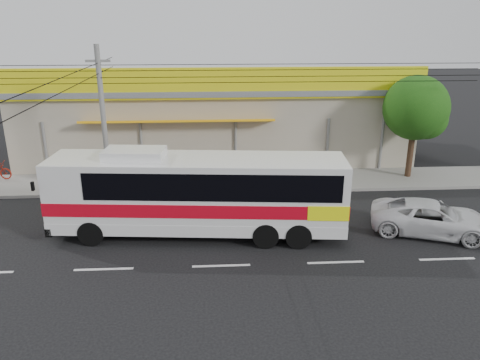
# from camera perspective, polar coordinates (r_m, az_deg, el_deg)

# --- Properties ---
(ground) EXTENTS (120.00, 120.00, 0.00)m
(ground) POSITION_cam_1_polar(r_m,az_deg,el_deg) (18.60, -2.46, -6.61)
(ground) COLOR black
(ground) RESTS_ON ground
(sidewalk) EXTENTS (30.00, 3.20, 0.15)m
(sidewalk) POSITION_cam_1_polar(r_m,az_deg,el_deg) (24.12, -2.73, -0.23)
(sidewalk) COLOR gray
(sidewalk) RESTS_ON ground
(lane_markings) EXTENTS (50.00, 0.12, 0.01)m
(lane_markings) POSITION_cam_1_polar(r_m,az_deg,el_deg) (16.38, -2.30, -10.41)
(lane_markings) COLOR silver
(lane_markings) RESTS_ON ground
(storefront_building) EXTENTS (22.60, 9.20, 5.70)m
(storefront_building) POSITION_cam_1_polar(r_m,az_deg,el_deg) (28.87, -2.97, 7.62)
(storefront_building) COLOR #A19A82
(storefront_building) RESTS_ON ground
(coach_bus) EXTENTS (11.37, 3.37, 3.45)m
(coach_bus) POSITION_cam_1_polar(r_m,az_deg,el_deg) (17.92, -4.63, -1.26)
(coach_bus) COLOR silver
(coach_bus) RESTS_ON ground
(motorbike_dark) EXTENTS (1.62, 0.59, 0.95)m
(motorbike_dark) POSITION_cam_1_polar(r_m,az_deg,el_deg) (25.51, -20.92, 0.89)
(motorbike_dark) COLOR black
(motorbike_dark) RESTS_ON sidewalk
(white_car) EXTENTS (5.10, 3.59, 1.29)m
(white_car) POSITION_cam_1_polar(r_m,az_deg,el_deg) (19.90, 22.36, -4.31)
(white_car) COLOR silver
(white_car) RESTS_ON ground
(utility_pole) EXTENTS (34.00, 14.00, 7.03)m
(utility_pole) POSITION_cam_1_polar(r_m,az_deg,el_deg) (21.62, -16.81, 12.33)
(utility_pole) COLOR slate
(utility_pole) RESTS_ON ground
(tree_near) EXTENTS (3.27, 3.27, 5.42)m
(tree_near) POSITION_cam_1_polar(r_m,az_deg,el_deg) (25.46, 20.88, 7.95)
(tree_near) COLOR black
(tree_near) RESTS_ON ground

